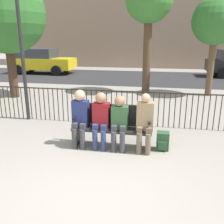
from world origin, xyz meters
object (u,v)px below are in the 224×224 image
at_px(backpack, 163,141).
at_px(tree_2, 149,1).
at_px(seated_person_0, 80,115).
at_px(seated_person_3, 145,120).
at_px(tree_1, 216,22).
at_px(lamp_post, 20,33).
at_px(tree_0, 6,14).
at_px(park_bench, 113,125).
at_px(seated_person_2, 119,120).
at_px(seated_person_1, 101,117).
at_px(parked_car_0, 41,61).

relative_size(backpack, tree_2, 0.08).
height_order(seated_person_0, seated_person_3, seated_person_0).
bearing_deg(seated_person_0, tree_1, 58.00).
distance_m(tree_2, lamp_post, 5.46).
distance_m(tree_0, lamp_post, 3.31).
bearing_deg(park_bench, tree_2, 86.11).
bearing_deg(backpack, park_bench, 179.97).
height_order(park_bench, seated_person_3, seated_person_3).
distance_m(backpack, tree_2, 6.68).
xyz_separation_m(seated_person_2, lamp_post, (-2.94, 1.52, 1.76)).
bearing_deg(park_bench, backpack, -0.03).
xyz_separation_m(seated_person_1, lamp_post, (-2.54, 1.52, 1.73)).
bearing_deg(seated_person_1, seated_person_0, 179.77).
distance_m(seated_person_0, tree_1, 7.19).
distance_m(park_bench, lamp_post, 3.65).
distance_m(seated_person_3, parked_car_0, 13.10).
xyz_separation_m(seated_person_0, tree_0, (-4.07, 4.07, 2.42)).
relative_size(park_bench, parked_car_0, 0.40).
height_order(backpack, tree_1, tree_1).
height_order(seated_person_2, tree_1, tree_1).
bearing_deg(seated_person_2, tree_2, 87.85).
height_order(tree_1, lamp_post, tree_1).
distance_m(park_bench, parked_car_0, 12.61).
bearing_deg(tree_0, seated_person_0, -45.02).
xyz_separation_m(seated_person_0, seated_person_1, (0.45, -0.00, -0.02)).
height_order(seated_person_0, parked_car_0, parked_car_0).
height_order(park_bench, tree_2, tree_2).
xyz_separation_m(tree_1, lamp_post, (-5.72, -4.30, -0.45)).
height_order(backpack, tree_0, tree_0).
bearing_deg(tree_1, seated_person_2, -115.55).
xyz_separation_m(park_bench, seated_person_0, (-0.68, -0.13, 0.22)).
height_order(seated_person_3, parked_car_0, parked_car_0).
relative_size(backpack, lamp_post, 0.11).
bearing_deg(parked_car_0, park_bench, -57.33).
distance_m(seated_person_3, backpack, 0.63).
xyz_separation_m(backpack, parked_car_0, (-7.88, 10.62, 0.65)).
relative_size(park_bench, lamp_post, 0.46).
bearing_deg(backpack, seated_person_1, -174.46).
xyz_separation_m(park_bench, seated_person_1, (-0.23, -0.13, 0.20)).
bearing_deg(park_bench, seated_person_1, -151.26).
bearing_deg(park_bench, parked_car_0, 122.67).
bearing_deg(seated_person_3, tree_2, 93.03).
xyz_separation_m(tree_0, parked_car_0, (-2.05, 6.67, -2.28)).
bearing_deg(lamp_post, parked_car_0, 113.63).
bearing_deg(backpack, seated_person_3, -161.85).
bearing_deg(tree_0, tree_1, 12.75).
relative_size(seated_person_0, lamp_post, 0.34).
distance_m(seated_person_1, seated_person_2, 0.40).
bearing_deg(tree_2, seated_person_1, -96.09).
bearing_deg(seated_person_2, lamp_post, 152.60).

